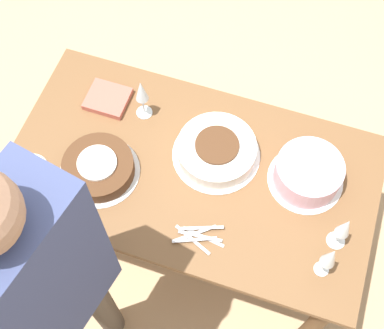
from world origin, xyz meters
The scene contains 12 objects.
ground_plane centered at (0.00, 0.00, 0.00)m, with size 12.00×12.00×0.00m, color tan.
dining_table centered at (0.00, 0.00, 0.64)m, with size 1.48×0.81×0.77m.
cake_center_white centered at (0.07, 0.10, 0.81)m, with size 0.36×0.36×0.09m.
cake_front_chocolate centered at (-0.35, -0.13, 0.80)m, with size 0.32×0.32×0.09m.
cake_back_decorated centered at (0.44, 0.10, 0.83)m, with size 0.30×0.30×0.13m.
wine_glass_near centered at (0.61, -0.11, 0.90)m, with size 0.07×0.07×0.21m.
wine_glass_far centered at (0.58, -0.24, 0.92)m, with size 0.06×0.06×0.22m.
wine_glass_extra centered at (-0.28, 0.19, 0.92)m, with size 0.07×0.07×0.22m.
dessert_plate_left centered at (-0.62, -0.21, 0.77)m, with size 0.15×0.15×0.01m.
fork_pile centered at (0.11, -0.26, 0.78)m, with size 0.20×0.13×0.02m.
napkin_stack centered at (-0.45, 0.20, 0.78)m, with size 0.18×0.16×0.03m.
person_cutting centered at (-0.24, -0.67, 1.08)m, with size 0.29×0.44×1.78m.
Camera 1 is at (0.31, -0.91, 2.69)m, focal length 50.00 mm.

